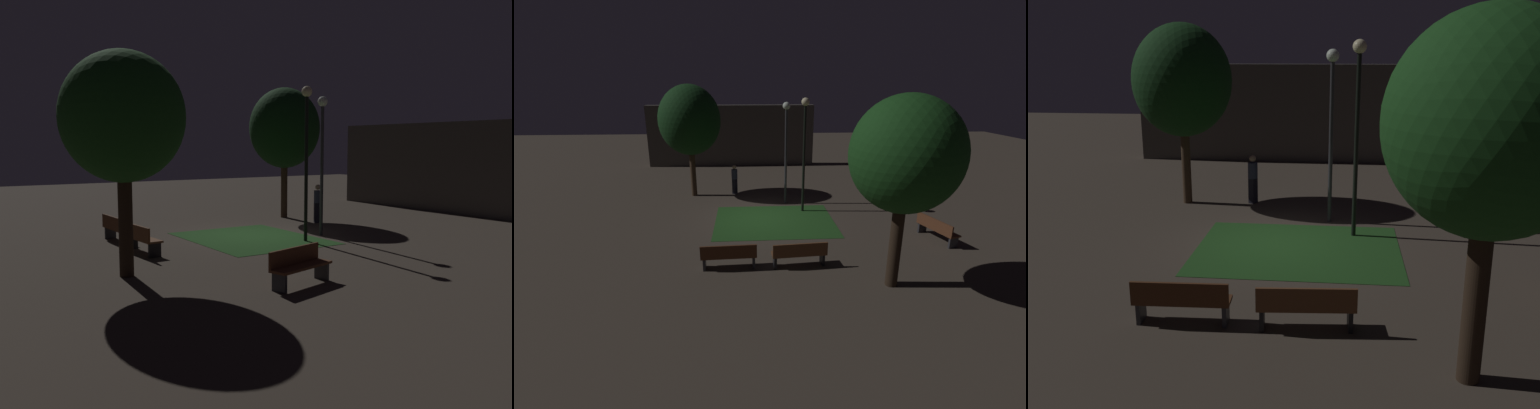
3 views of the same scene
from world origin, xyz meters
TOP-DOWN VIEW (x-y plane):
  - ground_plane at (0.00, 0.00)m, footprint 60.00×60.00m
  - grass_lawn at (0.66, -0.38)m, footprint 5.19×4.12m
  - bench_back_row at (-1.14, -4.61)m, footprint 1.82×0.55m
  - bench_path_side at (1.15, -4.61)m, footprint 1.83×0.62m
  - bench_front_left at (6.70, -2.79)m, footprint 0.95×1.86m
  - tree_back_right at (-3.37, 3.82)m, footprint 3.14×3.14m
  - tree_left_canopy at (3.74, -5.91)m, footprint 3.04×3.04m
  - lamp_post_near_wall at (1.39, 2.13)m, footprint 0.36×0.36m
  - lamp_post_plaza_east at (2.09, 0.90)m, footprint 0.36×0.36m
  - pedestrian at (-1.19, 4.01)m, footprint 0.32×0.34m
  - building_wall_backdrop at (-1.59, 11.63)m, footprint 11.94×0.80m

SIDE VIEW (x-z plane):
  - ground_plane at x=0.00m, z-range 0.00..0.00m
  - grass_lawn at x=0.66m, z-range 0.00..0.01m
  - bench_back_row at x=-1.14m, z-range 0.04..0.92m
  - bench_path_side at x=1.15m, z-range 0.04..0.92m
  - bench_front_left at x=6.70m, z-range 0.04..0.92m
  - pedestrian at x=-1.19m, z-range 0.05..1.66m
  - building_wall_backdrop at x=-1.59m, z-range 0.00..4.34m
  - lamp_post_near_wall at x=1.39m, z-range 0.85..5.81m
  - lamp_post_plaza_east at x=2.09m, z-range 0.87..6.05m
  - tree_left_canopy at x=3.74m, z-range 1.14..6.67m
  - tree_back_right at x=-3.37m, z-range 1.09..6.86m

